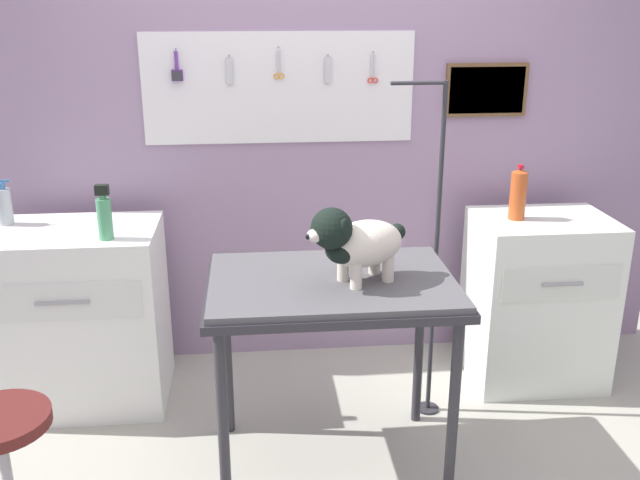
% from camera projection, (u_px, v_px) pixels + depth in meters
% --- Properties ---
extents(rear_wall_panel, '(4.00, 0.11, 2.30)m').
position_uv_depth(rear_wall_panel, '(312.00, 154.00, 3.81)').
color(rear_wall_panel, '#9C82A1').
rests_on(rear_wall_panel, ground).
extents(grooming_table, '(1.02, 0.70, 0.88)m').
position_uv_depth(grooming_table, '(332.00, 298.00, 2.89)').
color(grooming_table, '#2D2D33').
rests_on(grooming_table, ground).
extents(grooming_arm, '(0.30, 0.11, 1.62)m').
position_uv_depth(grooming_arm, '(433.00, 269.00, 3.30)').
color(grooming_arm, '#2D2D33').
rests_on(grooming_arm, ground).
extents(dog, '(0.44, 0.32, 0.33)m').
position_uv_depth(dog, '(356.00, 242.00, 2.76)').
color(dog, silver).
rests_on(dog, grooming_table).
extents(counter_left, '(0.80, 0.58, 0.91)m').
position_uv_depth(counter_left, '(82.00, 316.00, 3.51)').
color(counter_left, white).
rests_on(counter_left, ground).
extents(cabinet_right, '(0.68, 0.54, 0.90)m').
position_uv_depth(cabinet_right, '(537.00, 299.00, 3.73)').
color(cabinet_right, white).
rests_on(cabinet_right, ground).
extents(stool, '(0.36, 0.36, 0.57)m').
position_uv_depth(stool, '(1.00, 439.00, 2.50)').
color(stool, '#9E9EA3').
rests_on(stool, ground).
extents(spray_bottle_tall, '(0.07, 0.07, 0.26)m').
position_uv_depth(spray_bottle_tall, '(104.00, 216.00, 3.19)').
color(spray_bottle_tall, '#4C9C6A').
rests_on(spray_bottle_tall, counter_left).
extents(spray_bottle_short, '(0.07, 0.07, 0.22)m').
position_uv_depth(spray_bottle_short, '(5.00, 206.00, 3.41)').
color(spray_bottle_short, '#A8B3B7').
rests_on(spray_bottle_short, counter_left).
extents(soda_bottle, '(0.08, 0.08, 0.28)m').
position_uv_depth(soda_bottle, '(518.00, 194.00, 3.53)').
color(soda_bottle, '#BD5021').
rests_on(soda_bottle, cabinet_right).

